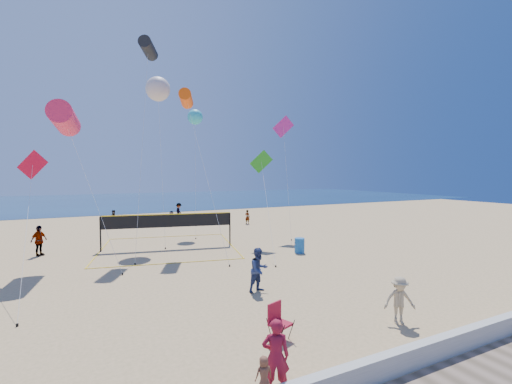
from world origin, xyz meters
name	(u,v)px	position (x,y,z in m)	size (l,w,h in m)	color
ground	(278,338)	(0.00, 0.00, 0.00)	(120.00, 120.00, 0.00)	tan
ocean	(118,201)	(0.00, 62.00, 0.01)	(140.00, 50.00, 0.03)	#102B4E
seawall	(342,381)	(0.00, -3.00, 0.30)	(32.00, 0.30, 0.60)	silver
woman	(276,356)	(-1.39, -2.31, 0.89)	(0.65, 0.43, 1.78)	maroon
toddler	(264,375)	(-2.05, -2.97, 0.98)	(0.37, 0.24, 0.77)	brown
bystander_a	(259,270)	(1.39, 4.07, 0.96)	(0.94, 0.73, 1.93)	navy
bystander_b	(399,300)	(4.27, -0.92, 0.81)	(1.05, 0.60, 1.62)	tan
far_person_0	(39,241)	(-8.05, 16.01, 0.96)	(1.13, 0.47, 1.92)	gray
far_person_1	(171,218)	(2.15, 24.81, 0.75)	(1.39, 0.44, 1.50)	gray
far_person_2	(247,217)	(9.46, 22.70, 0.73)	(0.53, 0.35, 1.46)	gray
far_person_3	(114,219)	(-3.02, 26.05, 0.85)	(0.82, 0.64, 1.70)	gray
far_person_4	(179,212)	(3.84, 28.76, 0.96)	(1.23, 0.71, 1.91)	gray
camp_chair	(278,319)	(-0.03, -0.03, 0.64)	(0.76, 0.88, 1.25)	maroon
trash_barrel	(300,245)	(7.08, 9.47, 0.48)	(0.64, 0.64, 0.96)	#195DA6
volleyball_net	(168,225)	(-0.28, 14.77, 1.63)	(10.44, 10.32, 2.38)	black
kite_0	(64,119)	(-6.33, 13.39, 8.27)	(3.46, 5.75, 9.13)	#EF254F
kite_1	(148,49)	(-1.17, 16.34, 13.97)	(2.64, 6.46, 14.57)	black
kite_2	(186,99)	(1.06, 14.65, 10.36)	(1.49, 7.39, 10.93)	#FF5309
kite_3	(32,171)	(-7.73, 11.46, 5.28)	(1.46, 7.62, 6.38)	red
kite_4	(262,165)	(6.15, 13.05, 5.76)	(3.15, 6.49, 6.91)	#269720
kite_5	(284,131)	(9.59, 15.73, 8.73)	(1.88, 2.85, 10.05)	#B9238D
kite_6	(158,89)	(-0.31, 17.62, 11.53)	(1.90, 4.09, 12.44)	beige
kite_7	(195,117)	(3.44, 20.66, 10.17)	(1.88, 4.36, 10.84)	#2EB6CB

